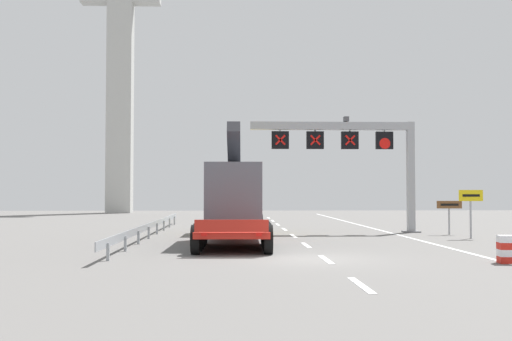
{
  "coord_description": "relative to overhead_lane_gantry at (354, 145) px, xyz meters",
  "views": [
    {
      "loc": [
        -2.69,
        -20.86,
        2.29
      ],
      "look_at": [
        -1.54,
        10.34,
        3.44
      ],
      "focal_mm": 42.3,
      "sensor_mm": 36.0,
      "label": 1
    }
  ],
  "objects": [
    {
      "name": "ground",
      "position": [
        -4.26,
        -13.58,
        -5.07
      ],
      "size": [
        112.0,
        112.0,
        0.0
      ],
      "primitive_type": "plane",
      "color": "slate"
    },
    {
      "name": "lane_markings",
      "position": [
        -3.8,
        0.22,
        -5.06
      ],
      "size": [
        0.2,
        42.19,
        0.01
      ],
      "color": "silver",
      "rests_on": "ground"
    },
    {
      "name": "tourist_info_sign_brown",
      "position": [
        4.79,
        -1.99,
        -3.68
      ],
      "size": [
        1.38,
        0.15,
        1.84
      ],
      "color": "#9EA0A5",
      "rests_on": "ground"
    },
    {
      "name": "edge_line_right",
      "position": [
        1.94,
        -1.58,
        -5.06
      ],
      "size": [
        0.2,
        63.0,
        0.01
      ],
      "primitive_type": "cube",
      "color": "silver",
      "rests_on": "ground"
    },
    {
      "name": "guardrail_left",
      "position": [
        -11.22,
        -2.63,
        -4.5
      ],
      "size": [
        0.13,
        25.9,
        0.76
      ],
      "color": "#999EA3",
      "rests_on": "ground"
    },
    {
      "name": "bridge_pylon_distant",
      "position": [
        -19.89,
        34.24,
        15.14
      ],
      "size": [
        9.0,
        2.0,
        39.62
      ],
      "color": "#B7B7B2",
      "rests_on": "ground"
    },
    {
      "name": "exit_sign_yellow",
      "position": [
        4.87,
        -4.78,
        -3.26
      ],
      "size": [
        1.21,
        0.15,
        2.42
      ],
      "color": "#9EA0A5",
      "rests_on": "ground"
    },
    {
      "name": "overhead_lane_gantry",
      "position": [
        0.0,
        0.0,
        0.0
      ],
      "size": [
        9.73,
        0.9,
        6.67
      ],
      "color": "#9EA0A5",
      "rests_on": "ground"
    },
    {
      "name": "heavy_haul_truck_red",
      "position": [
        -6.88,
        -4.61,
        -3.08
      ],
      "size": [
        3.21,
        14.1,
        5.3
      ],
      "color": "red",
      "rests_on": "ground"
    }
  ]
}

